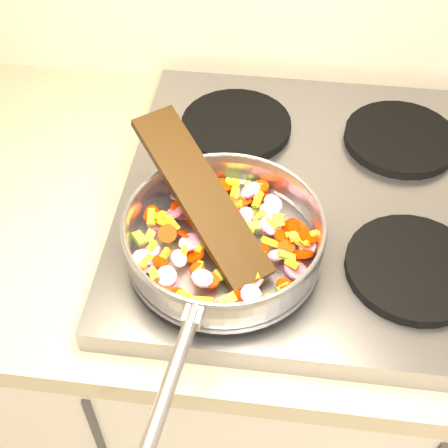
# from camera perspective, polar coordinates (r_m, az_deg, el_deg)

# --- Properties ---
(cooktop) EXTENTS (0.60, 0.60, 0.04)m
(cooktop) POSITION_cam_1_polar(r_m,az_deg,el_deg) (1.00, 8.17, 2.06)
(cooktop) COLOR #939399
(cooktop) RESTS_ON counter_top
(grate_fl) EXTENTS (0.19, 0.19, 0.02)m
(grate_fl) POSITION_cam_1_polar(r_m,az_deg,el_deg) (0.89, -0.90, -2.26)
(grate_fl) COLOR black
(grate_fl) RESTS_ON cooktop
(grate_fr) EXTENTS (0.19, 0.19, 0.02)m
(grate_fr) POSITION_cam_1_polar(r_m,az_deg,el_deg) (0.91, 16.92, -3.86)
(grate_fr) COLOR black
(grate_fr) RESTS_ON cooktop
(grate_bl) EXTENTS (0.19, 0.19, 0.02)m
(grate_bl) POSITION_cam_1_polar(r_m,az_deg,el_deg) (1.09, 1.12, 9.02)
(grate_bl) COLOR black
(grate_bl) RESTS_ON cooktop
(grate_br) EXTENTS (0.19, 0.19, 0.02)m
(grate_br) POSITION_cam_1_polar(r_m,az_deg,el_deg) (1.10, 15.85, 7.54)
(grate_br) COLOR black
(grate_br) RESTS_ON cooktop
(saute_pan) EXTENTS (0.32, 0.49, 0.06)m
(saute_pan) POSITION_cam_1_polar(r_m,az_deg,el_deg) (0.85, -0.04, -1.12)
(saute_pan) COLOR #9E9EA5
(saute_pan) RESTS_ON grate_fl
(vegetable_heap) EXTENTS (0.26, 0.25, 0.05)m
(vegetable_heap) POSITION_cam_1_polar(r_m,az_deg,el_deg) (0.87, 0.14, -1.17)
(vegetable_heap) COLOR yellow
(vegetable_heap) RESTS_ON saute_pan
(wooden_spatula) EXTENTS (0.22, 0.25, 0.11)m
(wooden_spatula) POSITION_cam_1_polar(r_m,az_deg,el_deg) (0.85, -2.15, 2.71)
(wooden_spatula) COLOR black
(wooden_spatula) RESTS_ON saute_pan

